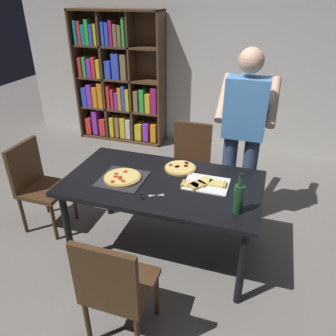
% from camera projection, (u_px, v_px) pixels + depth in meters
% --- Properties ---
extents(ground_plane, '(12.00, 12.00, 0.00)m').
position_uv_depth(ground_plane, '(163.00, 249.00, 3.09)').
color(ground_plane, gray).
extents(back_wall, '(6.40, 0.10, 2.80)m').
position_uv_depth(back_wall, '(222.00, 52.00, 4.60)').
color(back_wall, silver).
rests_on(back_wall, ground_plane).
extents(dining_table, '(1.64, 0.91, 0.75)m').
position_uv_depth(dining_table, '(163.00, 189.00, 2.77)').
color(dining_table, black).
rests_on(dining_table, ground_plane).
extents(chair_near_camera, '(0.42, 0.42, 0.90)m').
position_uv_depth(chair_near_camera, '(115.00, 286.00, 2.06)').
color(chair_near_camera, '#472D19').
rests_on(chair_near_camera, ground_plane).
extents(chair_far_side, '(0.42, 0.42, 0.90)m').
position_uv_depth(chair_far_side, '(190.00, 159.00, 3.63)').
color(chair_far_side, '#472D19').
rests_on(chair_far_side, ground_plane).
extents(chair_left_end, '(0.42, 0.42, 0.90)m').
position_uv_depth(chair_left_end, '(37.00, 181.00, 3.20)').
color(chair_left_end, '#472D19').
rests_on(chair_left_end, ground_plane).
extents(bookshelf, '(1.40, 0.35, 1.95)m').
position_uv_depth(bookshelf, '(118.00, 83.00, 5.06)').
color(bookshelf, '#513823').
rests_on(bookshelf, ground_plane).
extents(person_serving_pizza, '(0.55, 0.54, 1.75)m').
position_uv_depth(person_serving_pizza, '(243.00, 131.00, 3.06)').
color(person_serving_pizza, '#38476B').
rests_on(person_serving_pizza, ground_plane).
extents(pepperoni_pizza_on_tray, '(0.37, 0.37, 0.04)m').
position_uv_depth(pepperoni_pizza_on_tray, '(122.00, 178.00, 2.75)').
color(pepperoni_pizza_on_tray, '#2D2D33').
rests_on(pepperoni_pizza_on_tray, dining_table).
extents(pizza_slices_on_towel, '(0.37, 0.28, 0.03)m').
position_uv_depth(pizza_slices_on_towel, '(204.00, 184.00, 2.67)').
color(pizza_slices_on_towel, white).
rests_on(pizza_slices_on_towel, dining_table).
extents(wine_bottle, '(0.07, 0.07, 0.32)m').
position_uv_depth(wine_bottle, '(239.00, 198.00, 2.29)').
color(wine_bottle, '#194723').
rests_on(wine_bottle, dining_table).
extents(kitchen_scissors, '(0.20, 0.13, 0.01)m').
position_uv_depth(kitchen_scissors, '(147.00, 196.00, 2.52)').
color(kitchen_scissors, silver).
rests_on(kitchen_scissors, dining_table).
extents(second_pizza_plain, '(0.28, 0.28, 0.03)m').
position_uv_depth(second_pizza_plain, '(180.00, 168.00, 2.92)').
color(second_pizza_plain, tan).
rests_on(second_pizza_plain, dining_table).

